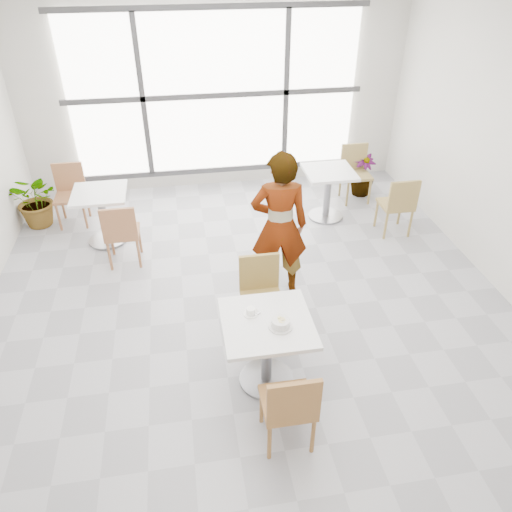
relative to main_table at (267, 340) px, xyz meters
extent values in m
plane|color=#9E9EA5|center=(0.01, 0.97, -0.52)|extent=(7.00, 7.00, 0.00)
plane|color=white|center=(0.01, 0.97, 2.48)|extent=(7.00, 7.00, 0.00)
plane|color=silver|center=(0.01, 4.47, 0.98)|extent=(6.00, 0.00, 6.00)
cube|color=white|center=(0.01, 4.41, 0.98)|extent=(4.40, 0.04, 2.40)
cube|color=#3F3F42|center=(0.01, 4.38, 0.98)|extent=(4.60, 0.05, 0.08)
cube|color=#3F3F42|center=(-1.09, 4.38, 0.98)|extent=(0.08, 0.05, 2.40)
cube|color=#3F3F42|center=(1.11, 4.38, 0.98)|extent=(0.08, 0.05, 2.40)
cube|color=#3F3F42|center=(0.01, 4.38, -0.24)|extent=(4.60, 0.05, 0.08)
cube|color=#3F3F42|center=(0.01, 4.38, 2.20)|extent=(4.60, 0.05, 0.08)
cube|color=silver|center=(0.00, 0.00, 0.21)|extent=(0.80, 0.80, 0.04)
cylinder|color=slate|center=(0.00, 0.00, -0.17)|extent=(0.10, 0.10, 0.71)
cylinder|color=slate|center=(0.00, 0.00, -0.51)|extent=(0.52, 0.52, 0.03)
cube|color=#986635|center=(0.05, -0.64, -0.09)|extent=(0.42, 0.42, 0.04)
cube|color=#986635|center=(0.05, -0.83, 0.14)|extent=(0.42, 0.04, 0.42)
cylinder|color=#986635|center=(0.23, -0.46, -0.32)|extent=(0.04, 0.04, 0.41)
cylinder|color=#986635|center=(0.23, -0.82, -0.32)|extent=(0.04, 0.04, 0.41)
cylinder|color=#986635|center=(-0.13, -0.46, -0.32)|extent=(0.04, 0.04, 0.41)
cylinder|color=#986635|center=(-0.13, -0.82, -0.32)|extent=(0.04, 0.04, 0.41)
cube|color=olive|center=(0.08, 0.68, -0.09)|extent=(0.42, 0.42, 0.04)
cube|color=olive|center=(0.08, 0.87, 0.14)|extent=(0.42, 0.04, 0.42)
cylinder|color=olive|center=(-0.10, 0.50, -0.32)|extent=(0.04, 0.04, 0.41)
cylinder|color=olive|center=(-0.10, 0.86, -0.32)|extent=(0.04, 0.04, 0.41)
cylinder|color=olive|center=(0.26, 0.50, -0.32)|extent=(0.04, 0.04, 0.41)
cylinder|color=olive|center=(0.26, 0.86, -0.32)|extent=(0.04, 0.04, 0.41)
cylinder|color=silver|center=(0.10, -0.09, 0.23)|extent=(0.21, 0.21, 0.01)
cylinder|color=silver|center=(0.10, -0.09, 0.27)|extent=(0.16, 0.16, 0.07)
torus|color=silver|center=(0.10, -0.09, 0.31)|extent=(0.16, 0.16, 0.01)
cylinder|color=tan|center=(0.10, -0.09, 0.27)|extent=(0.14, 0.14, 0.05)
cylinder|color=#EEE599|center=(0.09, -0.07, 0.31)|extent=(0.03, 0.03, 0.02)
cylinder|color=beige|center=(0.10, -0.10, 0.30)|extent=(0.03, 0.03, 0.02)
cylinder|color=beige|center=(0.09, -0.06, 0.31)|extent=(0.03, 0.03, 0.02)
cylinder|color=#F5EC9E|center=(0.13, -0.09, 0.30)|extent=(0.03, 0.03, 0.02)
cylinder|color=#F4E89D|center=(0.09, -0.12, 0.31)|extent=(0.03, 0.03, 0.02)
cylinder|color=#EEE59A|center=(0.12, -0.08, 0.31)|extent=(0.03, 0.03, 0.01)
cylinder|color=beige|center=(0.10, -0.06, 0.31)|extent=(0.03, 0.03, 0.01)
cylinder|color=#F2EB9C|center=(0.11, -0.12, 0.30)|extent=(0.03, 0.03, 0.02)
cylinder|color=beige|center=(0.09, -0.09, 0.31)|extent=(0.03, 0.03, 0.02)
cylinder|color=beige|center=(0.11, -0.12, 0.30)|extent=(0.03, 0.03, 0.02)
cylinder|color=beige|center=(0.12, -0.09, 0.31)|extent=(0.03, 0.03, 0.01)
cylinder|color=beige|center=(0.14, -0.10, 0.30)|extent=(0.03, 0.03, 0.02)
cylinder|color=white|center=(-0.13, 0.12, 0.23)|extent=(0.13, 0.13, 0.01)
cylinder|color=white|center=(-0.13, 0.12, 0.27)|extent=(0.08, 0.08, 0.06)
torus|color=white|center=(-0.09, 0.12, 0.27)|extent=(0.05, 0.01, 0.05)
cylinder|color=black|center=(-0.13, 0.12, 0.29)|extent=(0.07, 0.07, 0.00)
cube|color=silver|center=(-0.08, 0.10, 0.24)|extent=(0.09, 0.05, 0.00)
sphere|color=silver|center=(-0.04, 0.11, 0.24)|extent=(0.02, 0.02, 0.02)
imported|color=black|center=(0.40, 1.39, 0.36)|extent=(0.68, 0.48, 1.76)
cube|color=white|center=(-1.71, 2.86, 0.21)|extent=(0.70, 0.70, 0.04)
cylinder|color=gray|center=(-1.71, 2.86, -0.17)|extent=(0.10, 0.10, 0.71)
cylinder|color=gray|center=(-1.71, 2.86, -0.51)|extent=(0.52, 0.52, 0.03)
cube|color=white|center=(1.47, 3.01, 0.21)|extent=(0.70, 0.70, 0.04)
cylinder|color=gray|center=(1.47, 3.01, -0.17)|extent=(0.10, 0.10, 0.71)
cylinder|color=gray|center=(1.47, 3.01, -0.51)|extent=(0.52, 0.52, 0.03)
cube|color=#A16843|center=(-1.43, 2.31, -0.09)|extent=(0.42, 0.42, 0.04)
cube|color=#A16843|center=(-1.43, 2.12, 0.14)|extent=(0.42, 0.04, 0.42)
cylinder|color=#A16843|center=(-1.25, 2.49, -0.32)|extent=(0.04, 0.04, 0.41)
cylinder|color=#A16843|center=(-1.25, 2.13, -0.32)|extent=(0.04, 0.04, 0.41)
cylinder|color=#A16843|center=(-1.61, 2.49, -0.32)|extent=(0.04, 0.04, 0.41)
cylinder|color=#A16843|center=(-1.61, 2.13, -0.32)|extent=(0.04, 0.04, 0.41)
cube|color=#A56B45|center=(-2.22, 3.44, -0.09)|extent=(0.42, 0.42, 0.04)
cube|color=#A56B45|center=(-2.22, 3.63, 0.14)|extent=(0.42, 0.04, 0.42)
cylinder|color=#A56B45|center=(-2.40, 3.26, -0.32)|extent=(0.04, 0.04, 0.41)
cylinder|color=#A56B45|center=(-2.40, 3.62, -0.32)|extent=(0.04, 0.04, 0.41)
cylinder|color=#A56B45|center=(-2.04, 3.26, -0.32)|extent=(0.04, 0.04, 0.41)
cylinder|color=#A56B45|center=(-2.04, 3.62, -0.32)|extent=(0.04, 0.04, 0.41)
cube|color=#9F8447|center=(2.28, 2.44, -0.09)|extent=(0.42, 0.42, 0.04)
cube|color=#9F8447|center=(2.28, 2.25, 0.14)|extent=(0.42, 0.04, 0.42)
cylinder|color=#9F8447|center=(2.46, 2.62, -0.32)|extent=(0.04, 0.04, 0.41)
cylinder|color=#9F8447|center=(2.46, 2.26, -0.32)|extent=(0.04, 0.04, 0.41)
cylinder|color=#9F8447|center=(2.10, 2.62, -0.32)|extent=(0.04, 0.04, 0.41)
cylinder|color=#9F8447|center=(2.10, 2.26, -0.32)|extent=(0.04, 0.04, 0.41)
cube|color=#A2894F|center=(2.07, 3.47, -0.09)|extent=(0.42, 0.42, 0.04)
cube|color=#A2894F|center=(2.07, 3.66, 0.14)|extent=(0.42, 0.04, 0.42)
cylinder|color=#A2894F|center=(1.89, 3.29, -0.32)|extent=(0.04, 0.04, 0.41)
cylinder|color=#A2894F|center=(1.89, 3.65, -0.32)|extent=(0.04, 0.04, 0.41)
cylinder|color=#A2894F|center=(2.25, 3.29, -0.32)|extent=(0.04, 0.04, 0.41)
cylinder|color=#A2894F|center=(2.25, 3.65, -0.32)|extent=(0.04, 0.04, 0.41)
imported|color=#588A46|center=(-2.69, 3.48, -0.12)|extent=(0.90, 0.83, 0.81)
imported|color=#4F7B37|center=(2.25, 3.66, -0.18)|extent=(0.48, 0.48, 0.69)
camera|label=1|loc=(-0.63, -3.18, 3.10)|focal=34.21mm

